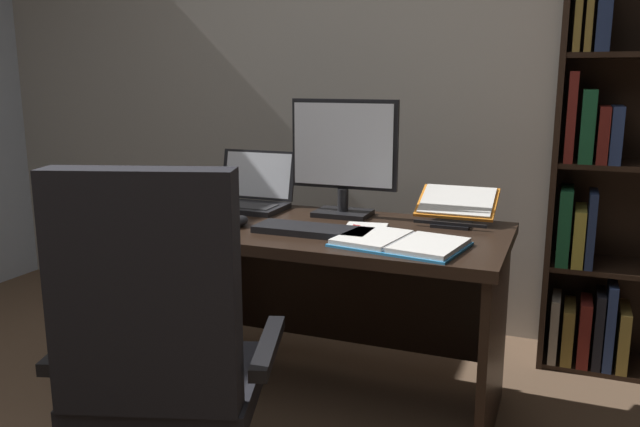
{
  "coord_description": "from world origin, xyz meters",
  "views": [
    {
      "loc": [
        0.99,
        -1.09,
        1.26
      ],
      "look_at": [
        0.15,
        1.02,
        0.78
      ],
      "focal_mm": 35.87,
      "sensor_mm": 36.0,
      "label": 1
    }
  ],
  "objects_px": {
    "office_chair": "(164,380)",
    "monitor": "(344,159)",
    "laptop": "(248,196)",
    "bookshelf": "(634,123)",
    "open_binder": "(400,242)",
    "pen": "(370,228)",
    "desk": "(312,270)",
    "computer_mouse": "(238,221)",
    "reading_stand_with_book": "(456,205)",
    "notepad": "(364,230)",
    "keyboard": "(313,230)"
  },
  "relations": [
    {
      "from": "monitor",
      "to": "notepad",
      "type": "relative_size",
      "value": 2.2
    },
    {
      "from": "bookshelf",
      "to": "monitor",
      "type": "xyz_separation_m",
      "value": [
        -1.07,
        -0.58,
        -0.13
      ]
    },
    {
      "from": "monitor",
      "to": "notepad",
      "type": "xyz_separation_m",
      "value": [
        0.16,
        -0.23,
        -0.23
      ]
    },
    {
      "from": "computer_mouse",
      "to": "notepad",
      "type": "xyz_separation_m",
      "value": [
        0.46,
        0.1,
        -0.02
      ]
    },
    {
      "from": "pen",
      "to": "reading_stand_with_book",
      "type": "bearing_deg",
      "value": 47.67
    },
    {
      "from": "laptop",
      "to": "reading_stand_with_book",
      "type": "xyz_separation_m",
      "value": [
        0.87,
        0.06,
        0.01
      ]
    },
    {
      "from": "bookshelf",
      "to": "reading_stand_with_book",
      "type": "relative_size",
      "value": 7.55
    },
    {
      "from": "bookshelf",
      "to": "keyboard",
      "type": "bearing_deg",
      "value": -139.77
    },
    {
      "from": "office_chair",
      "to": "computer_mouse",
      "type": "distance_m",
      "value": 0.76
    },
    {
      "from": "monitor",
      "to": "office_chair",
      "type": "bearing_deg",
      "value": -99.18
    },
    {
      "from": "desk",
      "to": "monitor",
      "type": "bearing_deg",
      "value": 60.86
    },
    {
      "from": "computer_mouse",
      "to": "notepad",
      "type": "height_order",
      "value": "computer_mouse"
    },
    {
      "from": "office_chair",
      "to": "monitor",
      "type": "xyz_separation_m",
      "value": [
        0.16,
        1.02,
        0.5
      ]
    },
    {
      "from": "notepad",
      "to": "reading_stand_with_book",
      "type": "bearing_deg",
      "value": 45.55
    },
    {
      "from": "desk",
      "to": "open_binder",
      "type": "relative_size",
      "value": 3.32
    },
    {
      "from": "bookshelf",
      "to": "keyboard",
      "type": "xyz_separation_m",
      "value": [
        -1.07,
        -0.9,
        -0.35
      ]
    },
    {
      "from": "desk",
      "to": "keyboard",
      "type": "xyz_separation_m",
      "value": [
        0.08,
        -0.18,
        0.21
      ]
    },
    {
      "from": "computer_mouse",
      "to": "pen",
      "type": "bearing_deg",
      "value": 11.73
    },
    {
      "from": "laptop",
      "to": "keyboard",
      "type": "bearing_deg",
      "value": -37.29
    },
    {
      "from": "keyboard",
      "to": "reading_stand_with_book",
      "type": "relative_size",
      "value": 1.41
    },
    {
      "from": "notepad",
      "to": "pen",
      "type": "distance_m",
      "value": 0.02
    },
    {
      "from": "reading_stand_with_book",
      "to": "notepad",
      "type": "bearing_deg",
      "value": -134.45
    },
    {
      "from": "office_chair",
      "to": "reading_stand_with_book",
      "type": "bearing_deg",
      "value": 42.74
    },
    {
      "from": "office_chair",
      "to": "laptop",
      "type": "bearing_deg",
      "value": 86.8
    },
    {
      "from": "open_binder",
      "to": "pen",
      "type": "relative_size",
      "value": 3.23
    },
    {
      "from": "desk",
      "to": "bookshelf",
      "type": "height_order",
      "value": "bookshelf"
    },
    {
      "from": "computer_mouse",
      "to": "pen",
      "type": "xyz_separation_m",
      "value": [
        0.48,
        0.1,
        -0.01
      ]
    },
    {
      "from": "desk",
      "to": "reading_stand_with_book",
      "type": "bearing_deg",
      "value": 21.16
    },
    {
      "from": "open_binder",
      "to": "bookshelf",
      "type": "bearing_deg",
      "value": 61.77
    },
    {
      "from": "keyboard",
      "to": "open_binder",
      "type": "height_order",
      "value": "same"
    },
    {
      "from": "monitor",
      "to": "open_binder",
      "type": "height_order",
      "value": "monitor"
    },
    {
      "from": "monitor",
      "to": "reading_stand_with_book",
      "type": "relative_size",
      "value": 1.55
    },
    {
      "from": "office_chair",
      "to": "keyboard",
      "type": "bearing_deg",
      "value": 58.71
    },
    {
      "from": "desk",
      "to": "pen",
      "type": "distance_m",
      "value": 0.35
    },
    {
      "from": "office_chair",
      "to": "desk",
      "type": "bearing_deg",
      "value": 66.57
    },
    {
      "from": "bookshelf",
      "to": "pen",
      "type": "height_order",
      "value": "bookshelf"
    },
    {
      "from": "notepad",
      "to": "computer_mouse",
      "type": "bearing_deg",
      "value": -167.77
    },
    {
      "from": "office_chair",
      "to": "computer_mouse",
      "type": "xyz_separation_m",
      "value": [
        -0.14,
        0.69,
        0.29
      ]
    },
    {
      "from": "computer_mouse",
      "to": "pen",
      "type": "height_order",
      "value": "computer_mouse"
    },
    {
      "from": "reading_stand_with_book",
      "to": "open_binder",
      "type": "height_order",
      "value": "reading_stand_with_book"
    },
    {
      "from": "reading_stand_with_book",
      "to": "bookshelf",
      "type": "bearing_deg",
      "value": 39.58
    },
    {
      "from": "notepad",
      "to": "office_chair",
      "type": "bearing_deg",
      "value": -112.38
    },
    {
      "from": "office_chair",
      "to": "open_binder",
      "type": "height_order",
      "value": "office_chair"
    },
    {
      "from": "open_binder",
      "to": "laptop",
      "type": "bearing_deg",
      "value": 163.04
    },
    {
      "from": "desk",
      "to": "computer_mouse",
      "type": "bearing_deg",
      "value": -140.25
    },
    {
      "from": "bookshelf",
      "to": "notepad",
      "type": "relative_size",
      "value": 10.72
    },
    {
      "from": "desk",
      "to": "bookshelf",
      "type": "bearing_deg",
      "value": 32.11
    },
    {
      "from": "laptop",
      "to": "computer_mouse",
      "type": "distance_m",
      "value": 0.36
    },
    {
      "from": "monitor",
      "to": "notepad",
      "type": "distance_m",
      "value": 0.36
    },
    {
      "from": "monitor",
      "to": "notepad",
      "type": "bearing_deg",
      "value": -54.57
    }
  ]
}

